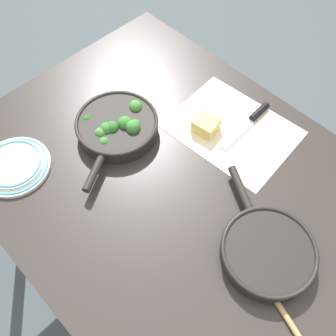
% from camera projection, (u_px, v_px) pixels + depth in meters
% --- Properties ---
extents(ground_plane, '(14.00, 14.00, 0.00)m').
position_uv_depth(ground_plane, '(168.00, 254.00, 1.77)').
color(ground_plane, '#424C51').
extents(dining_table_red, '(1.26, 0.98, 0.74)m').
position_uv_depth(dining_table_red, '(168.00, 184.00, 1.21)').
color(dining_table_red, '#2D2826').
rests_on(dining_table_red, ground_plane).
extents(skillet_broccoli, '(0.27, 0.36, 0.08)m').
position_uv_depth(skillet_broccoli, '(117.00, 126.00, 1.20)').
color(skillet_broccoli, black).
rests_on(skillet_broccoli, dining_table_red).
extents(skillet_eggs, '(0.37, 0.27, 0.05)m').
position_uv_depth(skillet_eggs, '(267.00, 252.00, 0.98)').
color(skillet_eggs, black).
rests_on(skillet_eggs, dining_table_red).
extents(wooden_spoon, '(0.40, 0.15, 0.02)m').
position_uv_depth(wooden_spoon, '(283.00, 311.00, 0.92)').
color(wooden_spoon, tan).
rests_on(wooden_spoon, dining_table_red).
extents(parchment_sheet, '(0.41, 0.33, 0.00)m').
position_uv_depth(parchment_sheet, '(232.00, 129.00, 1.23)').
color(parchment_sheet, beige).
rests_on(parchment_sheet, dining_table_red).
extents(grater_knife, '(0.04, 0.24, 0.02)m').
position_uv_depth(grater_knife, '(252.00, 120.00, 1.24)').
color(grater_knife, silver).
rests_on(grater_knife, dining_table_red).
extents(cheese_block, '(0.08, 0.08, 0.05)m').
position_uv_depth(cheese_block, '(206.00, 125.00, 1.21)').
color(cheese_block, '#E0C15B').
rests_on(cheese_block, dining_table_red).
extents(dinner_plate_stack, '(0.22, 0.22, 0.03)m').
position_uv_depth(dinner_plate_stack, '(14.00, 165.00, 1.14)').
color(dinner_plate_stack, white).
rests_on(dinner_plate_stack, dining_table_red).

